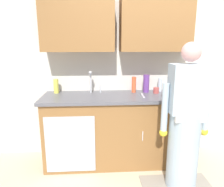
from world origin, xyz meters
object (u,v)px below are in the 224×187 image
at_px(bottle_dish_liquid, 174,85).
at_px(bottle_water_tall, 146,84).
at_px(sink, 94,97).
at_px(knife_on_counter, 143,95).
at_px(bottle_soap, 56,86).
at_px(person_at_sink, 185,129).
at_px(bottle_cleaner_spray, 160,85).
at_px(bottle_water_short, 134,85).
at_px(cup_by_sink, 156,90).

relative_size(bottle_dish_liquid, bottle_water_tall, 0.69).
xyz_separation_m(sink, knife_on_counter, (0.64, -0.05, 0.02)).
bearing_deg(bottle_soap, person_at_sink, -26.95).
distance_m(bottle_cleaner_spray, bottle_water_tall, 0.21).
distance_m(person_at_sink, bottle_water_short, 0.93).
distance_m(sink, cup_by_sink, 0.85).
xyz_separation_m(bottle_water_short, cup_by_sink, (0.30, -0.07, -0.07)).
xyz_separation_m(bottle_water_tall, cup_by_sink, (0.12, -0.08, -0.08)).
bearing_deg(bottle_water_tall, cup_by_sink, -32.30).
bearing_deg(cup_by_sink, person_at_sink, -77.22).
distance_m(sink, person_at_sink, 1.19).
xyz_separation_m(bottle_cleaner_spray, bottle_soap, (-1.44, -0.02, 0.00)).
xyz_separation_m(bottle_water_short, knife_on_counter, (0.09, -0.19, -0.11)).
distance_m(bottle_cleaner_spray, bottle_dish_liquid, 0.22).
relative_size(person_at_sink, knife_on_counter, 6.75).
bearing_deg(sink, bottle_cleaner_spray, 11.65).
relative_size(sink, bottle_water_short, 2.31).
height_order(cup_by_sink, knife_on_counter, cup_by_sink).
bearing_deg(bottle_water_tall, bottle_soap, 178.99).
relative_size(bottle_cleaner_spray, bottle_water_tall, 0.78).
xyz_separation_m(person_at_sink, bottle_water_tall, (-0.27, 0.75, 0.37)).
height_order(bottle_cleaner_spray, cup_by_sink, bottle_cleaner_spray).
relative_size(bottle_water_tall, bottle_soap, 1.27).
distance_m(person_at_sink, cup_by_sink, 0.74).
relative_size(sink, bottle_soap, 2.62).
bearing_deg(cup_by_sink, knife_on_counter, -150.37).
height_order(person_at_sink, knife_on_counter, person_at_sink).
relative_size(bottle_cleaner_spray, cup_by_sink, 2.34).
bearing_deg(bottle_soap, knife_on_counter, -10.68).
relative_size(bottle_water_short, cup_by_sink, 2.68).
relative_size(bottle_water_tall, bottle_water_short, 1.12).
bearing_deg(bottle_water_tall, knife_on_counter, -113.39).
height_order(bottle_water_short, knife_on_counter, bottle_water_short).
distance_m(bottle_dish_liquid, bottle_water_tall, 0.43).
xyz_separation_m(bottle_soap, knife_on_counter, (1.15, -0.22, -0.09)).
height_order(person_at_sink, cup_by_sink, person_at_sink).
bearing_deg(sink, cup_by_sink, 4.89).
relative_size(sink, knife_on_counter, 2.08).
distance_m(bottle_dish_liquid, bottle_soap, 1.66).
xyz_separation_m(bottle_dish_liquid, bottle_water_tall, (-0.42, -0.08, 0.04)).
xyz_separation_m(bottle_cleaner_spray, bottle_water_short, (-0.38, -0.05, 0.01)).
bearing_deg(knife_on_counter, person_at_sink, -143.50).
bearing_deg(cup_by_sink, bottle_water_short, 166.29).
relative_size(person_at_sink, bottle_cleaner_spray, 8.60).
xyz_separation_m(person_at_sink, bottle_soap, (-1.51, 0.77, 0.34)).
bearing_deg(bottle_soap, bottle_water_tall, -1.01).
height_order(bottle_water_short, bottle_soap, bottle_water_short).
xyz_separation_m(bottle_water_tall, bottle_water_short, (-0.17, -0.01, -0.01)).
bearing_deg(bottle_soap, bottle_dish_liquid, 1.93).
relative_size(sink, person_at_sink, 0.31).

